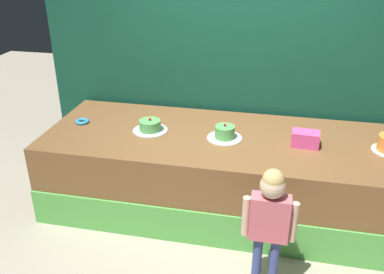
{
  "coord_description": "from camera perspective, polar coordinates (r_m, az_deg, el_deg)",
  "views": [
    {
      "loc": [
        0.45,
        -2.98,
        2.56
      ],
      "look_at": [
        -0.27,
        0.39,
        0.89
      ],
      "focal_mm": 39.15,
      "sensor_mm": 36.0,
      "label": 1
    }
  ],
  "objects": [
    {
      "name": "ground_plane",
      "position": [
        3.95,
        2.77,
        -14.58
      ],
      "size": [
        12.0,
        12.0,
        0.0
      ],
      "primitive_type": "plane",
      "color": "#ADA38E"
    },
    {
      "name": "stage_platform",
      "position": [
        4.24,
        4.32,
        -4.89
      ],
      "size": [
        3.51,
        1.31,
        0.8
      ],
      "color": "brown",
      "rests_on": "ground_plane"
    },
    {
      "name": "curtain_backdrop",
      "position": [
        4.54,
        6.11,
        10.92
      ],
      "size": [
        4.25,
        0.08,
        2.8
      ],
      "primitive_type": "cube",
      "color": "#144C38",
      "rests_on": "ground_plane"
    },
    {
      "name": "child_figure",
      "position": [
        3.21,
        10.58,
        -10.28
      ],
      "size": [
        0.41,
        0.19,
        1.07
      ],
      "color": "#3F4C8C",
      "rests_on": "ground_plane"
    },
    {
      "name": "pink_box",
      "position": [
        3.97,
        15.19,
        -0.24
      ],
      "size": [
        0.26,
        0.17,
        0.14
      ],
      "primitive_type": "cube",
      "rotation": [
        0.0,
        0.0,
        -0.06
      ],
      "color": "#E84E98",
      "rests_on": "stage_platform"
    },
    {
      "name": "donut",
      "position": [
        4.47,
        -14.73,
        2.06
      ],
      "size": [
        0.14,
        0.14,
        0.03
      ],
      "primitive_type": "torus",
      "color": "#3399D8",
      "rests_on": "stage_platform"
    },
    {
      "name": "cake_left",
      "position": [
        4.16,
        -5.73,
        1.47
      ],
      "size": [
        0.35,
        0.35,
        0.14
      ],
      "color": "silver",
      "rests_on": "stage_platform"
    },
    {
      "name": "cake_center",
      "position": [
        3.99,
        4.47,
        0.53
      ],
      "size": [
        0.34,
        0.34,
        0.16
      ],
      "color": "silver",
      "rests_on": "stage_platform"
    }
  ]
}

